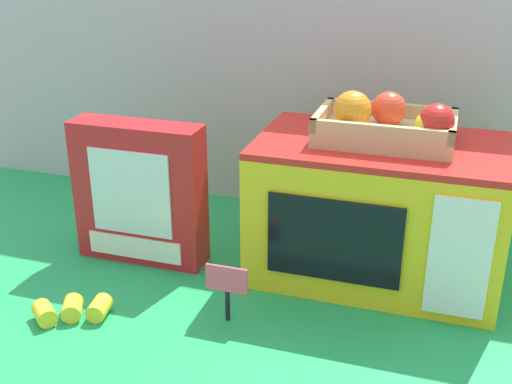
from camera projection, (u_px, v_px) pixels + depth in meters
The scene contains 7 objects.
ground_plane at pixel (253, 268), 1.21m from camera, with size 1.70×1.70×0.00m, color #219E54.
display_back_panel at pixel (299, 57), 1.36m from camera, with size 1.61×0.03×0.68m, color #B7BABF.
toy_microwave at pixel (377, 210), 1.15m from camera, with size 0.43×0.27×0.25m.
food_groups_crate at pixel (389, 125), 1.08m from camera, with size 0.24×0.15×0.09m.
cookie_set_box at pixel (140, 193), 1.20m from camera, with size 0.25×0.07×0.27m.
price_sign at pixel (227, 285), 1.03m from camera, with size 0.07×0.01×0.10m.
loose_toy_banana at pixel (72, 310), 1.05m from camera, with size 0.12×0.09×0.03m.
Camera 1 is at (0.33, -1.01, 0.60)m, focal length 44.89 mm.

